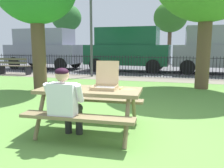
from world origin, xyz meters
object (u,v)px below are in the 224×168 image
adult_at_table (65,101)px  parked_car_far_left (45,48)px  parked_car_center (220,49)px  far_tree_left (66,18)px  lamp_post_walkway (91,20)px  parked_car_left (128,48)px  far_tree_midleft (170,18)px  pizza_slice_on_table (127,89)px  pizza_box_open (106,82)px  picnic_table_foreground (89,98)px  park_bench_left (15,66)px

adult_at_table → parked_car_far_left: 11.92m
parked_car_center → far_tree_left: bearing=148.6°
lamp_post_walkway → parked_car_left: bearing=66.1°
adult_at_table → far_tree_midleft: (1.15, 17.53, 3.06)m
pizza_slice_on_table → adult_at_table: bearing=-142.1°
parked_car_far_left → pizza_box_open: bearing=-54.5°
picnic_table_foreground → parked_car_far_left: size_ratio=0.39×
pizza_box_open → far_tree_midleft: size_ratio=0.10×
pizza_slice_on_table → parked_car_far_left: 11.85m
pizza_slice_on_table → lamp_post_walkway: size_ratio=0.06×
pizza_box_open → picnic_table_foreground: bearing=-149.2°
pizza_box_open → lamp_post_walkway: (-2.67, 6.72, 1.78)m
parked_car_left → far_tree_left: bearing=134.4°
pizza_box_open → pizza_slice_on_table: 0.39m
picnic_table_foreground → park_bench_left: park_bench_left is taller
pizza_slice_on_table → far_tree_midleft: bearing=89.0°
lamp_post_walkway → picnic_table_foreground: bearing=-70.7°
picnic_table_foreground → park_bench_left: bearing=134.6°
parked_car_far_left → parked_car_left: bearing=-0.0°
pizza_box_open → adult_at_table: 0.84m
adult_at_table → picnic_table_foreground: bearing=67.6°
picnic_table_foreground → far_tree_left: bearing=116.4°
picnic_table_foreground → parked_car_far_left: (-6.48, 9.61, 0.71)m
picnic_table_foreground → far_tree_left: size_ratio=0.36×
parked_car_left → lamp_post_walkway: bearing=-113.9°
far_tree_midleft → parked_car_center: bearing=-69.8°
parked_car_far_left → parked_car_left: (5.29, -0.00, 0.00)m
parked_car_far_left → picnic_table_foreground: bearing=-56.0°
parked_car_left → far_tree_midleft: size_ratio=0.96×
adult_at_table → park_bench_left: adult_at_table is taller
parked_car_far_left → parked_car_center: same height
lamp_post_walkway → pizza_box_open: bearing=-68.4°
pizza_box_open → parked_car_center: size_ratio=0.10×
parked_car_center → lamp_post_walkway: bearing=-155.7°
picnic_table_foreground → parked_car_center: (3.66, 9.61, 0.71)m
parked_car_far_left → far_tree_left: far_tree_left is taller
far_tree_left → picnic_table_foreground: bearing=-63.6°
adult_at_table → lamp_post_walkway: lamp_post_walkway is taller
adult_at_table → far_tree_midleft: far_tree_midleft is taller
picnic_table_foreground → adult_at_table: size_ratio=1.56×
park_bench_left → far_tree_midleft: size_ratio=0.32×
parked_car_far_left → far_tree_left: (-1.98, 7.41, 2.63)m
picnic_table_foreground → far_tree_midleft: 17.33m
picnic_table_foreground → parked_car_far_left: bearing=124.0°
pizza_slice_on_table → far_tree_midleft: far_tree_midleft is taller
lamp_post_walkway → parked_car_far_left: size_ratio=0.92×
far_tree_midleft → lamp_post_walkway: bearing=-108.2°
park_bench_left → far_tree_left: 11.24m
picnic_table_foreground → pizza_box_open: bearing=30.8°
park_bench_left → parked_car_far_left: size_ratio=0.34×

